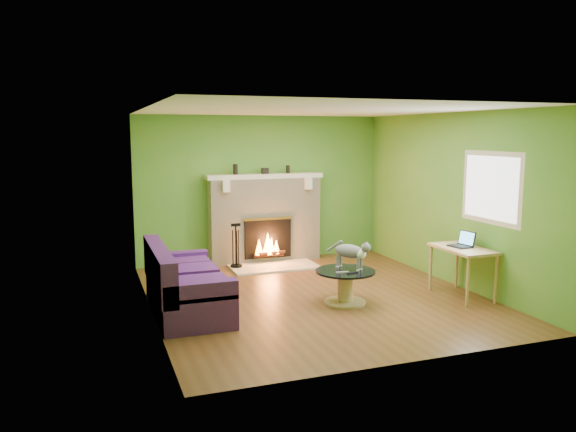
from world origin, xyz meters
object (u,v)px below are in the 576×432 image
object	(u,v)px
desk	(463,254)
coffee_table	(345,284)
sofa	(183,286)
cat	(349,254)

from	to	relation	value
desk	coffee_table	bearing A→B (deg)	171.05
desk	sofa	bearing A→B (deg)	169.93
desk	cat	distance (m)	1.64
cat	desk	bearing A→B (deg)	-43.81
sofa	coffee_table	bearing A→B (deg)	-10.95
sofa	coffee_table	world-z (taller)	sofa
coffee_table	cat	world-z (taller)	cat
sofa	cat	size ratio (longest dim) A/B	2.96
sofa	desk	distance (m)	3.88
coffee_table	desk	world-z (taller)	desk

